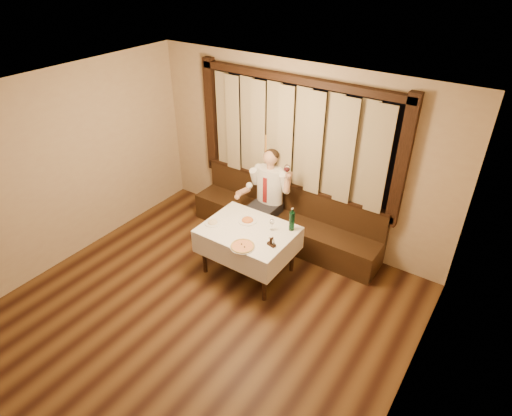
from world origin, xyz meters
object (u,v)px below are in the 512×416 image
Objects in this scene: seated_man at (268,190)px; green_bottle at (292,221)px; pasta_red at (247,219)px; pizza at (243,246)px; banquette at (285,222)px; cruet_caddy at (271,243)px; dining_table at (248,235)px; pasta_cream at (212,221)px.

green_bottle is at bearing -37.46° from seated_man.
pasta_red is 0.66m from green_bottle.
pizza is at bearing -60.97° from pasta_red.
banquette is 1.35m from cruet_caddy.
pasta_red is at bearing 119.03° from pizza.
dining_table is at bearing -53.08° from pasta_red.
pasta_cream is 1.84× the size of cruet_caddy.
pizza is (0.18, -0.38, 0.12)m from dining_table.
dining_table is 5.52× the size of pasta_cream.
cruet_caddy is 0.08× the size of seated_man.
pasta_cream is 1.12m from seated_man.
green_bottle reaches higher than pasta_red.
banquette is 0.62m from seated_man.
seated_man reaches higher than pasta_red.
dining_table is at bearing 18.05° from pasta_cream.
green_bottle is 0.48m from cruet_caddy.
pasta_red is at bearing -78.36° from seated_man.
pasta_cream is (-0.38, -0.32, -0.01)m from pasta_red.
dining_table is 0.52m from cruet_caddy.
cruet_caddy reaches higher than dining_table.
green_bottle is 0.23× the size of seated_man.
green_bottle is (0.33, 0.71, 0.13)m from pizza.
banquette is 2.13× the size of seated_man.
dining_table is at bearing 115.33° from pizza.
dining_table is 10.16× the size of cruet_caddy.
pasta_red reaches higher than pizza.
seated_man reaches higher than banquette.
pasta_cream is at bearing -101.52° from seated_man.
dining_table is at bearing -90.00° from banquette.
pizza is 0.72m from pasta_cream.
banquette is at bearing 82.18° from pasta_red.
banquette is at bearing 90.00° from dining_table.
banquette is 25.59× the size of cruet_caddy.
pizza is at bearing -17.63° from pasta_cream.
dining_table is 0.44m from pizza.
banquette reaches higher than dining_table.
pasta_red is 0.66m from cruet_caddy.
pasta_cream is at bearing -154.00° from green_bottle.
pasta_cream is at bearing -139.96° from pasta_red.
pasta_red is (-0.12, -0.87, 0.48)m from banquette.
banquette is 1.37m from pasta_cream.
pasta_cream is at bearing -161.95° from dining_table.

